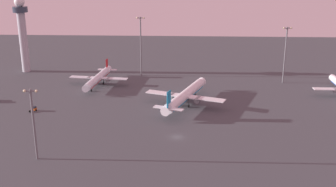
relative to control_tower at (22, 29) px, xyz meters
name	(u,v)px	position (x,y,z in m)	size (l,w,h in m)	color
ground_plane	(177,137)	(87.77, -88.68, -23.94)	(416.00, 416.00, 0.00)	#424449
control_tower	(22,29)	(0.00, 0.00, 0.00)	(8.00, 8.00, 41.63)	#A8A8B2
airplane_near_gate	(185,95)	(90.45, -54.02, -19.49)	(34.91, 44.32, 11.78)	white
airplane_mid_apron	(98,78)	(46.48, -25.17, -20.21)	(30.05, 38.53, 9.88)	silver
pushback_tug	(34,109)	(27.13, -64.57, -22.88)	(2.64, 3.47, 2.05)	#D85919
apron_light_east	(141,43)	(66.24, -5.97, -6.05)	(4.80, 0.90, 31.95)	slate
apron_light_west	(33,120)	(43.71, -107.93, -10.50)	(4.80, 0.90, 23.28)	slate
apron_light_central	(285,52)	(140.63, -16.95, -7.64)	(4.80, 0.90, 28.85)	slate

